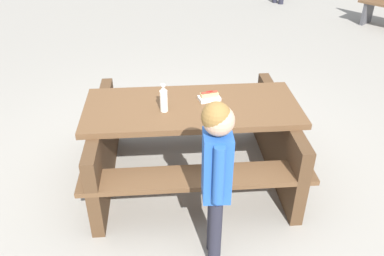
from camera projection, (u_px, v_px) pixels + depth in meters
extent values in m
plane|color=gray|center=(192.00, 175.00, 3.69)|extent=(30.00, 30.00, 0.00)
cube|color=brown|center=(192.00, 108.00, 3.31)|extent=(1.86, 0.92, 0.05)
cube|color=brown|center=(188.00, 106.00, 3.94)|extent=(1.82, 0.44, 0.04)
cube|color=brown|center=(198.00, 178.00, 2.99)|extent=(1.82, 0.44, 0.04)
cube|color=#4D3520|center=(278.00, 141.00, 3.56)|extent=(0.23, 1.40, 0.70)
cube|color=#4D3520|center=(103.00, 149.00, 3.45)|extent=(0.23, 1.40, 0.70)
cylinder|color=silver|center=(164.00, 101.00, 3.17)|extent=(0.06, 0.06, 0.18)
cone|color=silver|center=(163.00, 89.00, 3.11)|extent=(0.06, 0.06, 0.04)
cylinder|color=silver|center=(163.00, 85.00, 3.09)|extent=(0.03, 0.03, 0.02)
cube|color=white|center=(209.00, 98.00, 3.37)|extent=(0.21, 0.16, 0.03)
cube|color=#D8B272|center=(209.00, 95.00, 3.35)|extent=(0.16, 0.10, 0.04)
cylinder|color=maroon|center=(209.00, 93.00, 3.34)|extent=(0.14, 0.07, 0.03)
ellipsoid|color=maroon|center=(209.00, 92.00, 3.33)|extent=(0.07, 0.04, 0.01)
cylinder|color=#262633|center=(213.00, 220.00, 2.81)|extent=(0.09, 0.09, 0.58)
cylinder|color=#262633|center=(215.00, 233.00, 2.71)|extent=(0.09, 0.09, 0.58)
cube|color=#2659B2|center=(217.00, 166.00, 2.48)|extent=(0.19, 0.20, 0.49)
cylinder|color=#2659B2|center=(215.00, 152.00, 2.57)|extent=(0.07, 0.07, 0.41)
cylinder|color=#2659B2|center=(219.00, 176.00, 2.36)|extent=(0.07, 0.07, 0.41)
sphere|color=tan|center=(219.00, 120.00, 2.30)|extent=(0.19, 0.19, 0.19)
sphere|color=olive|center=(216.00, 117.00, 2.28)|extent=(0.18, 0.18, 0.18)
cube|color=#4C4C51|center=(368.00, 13.00, 7.52)|extent=(0.30, 0.29, 0.41)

